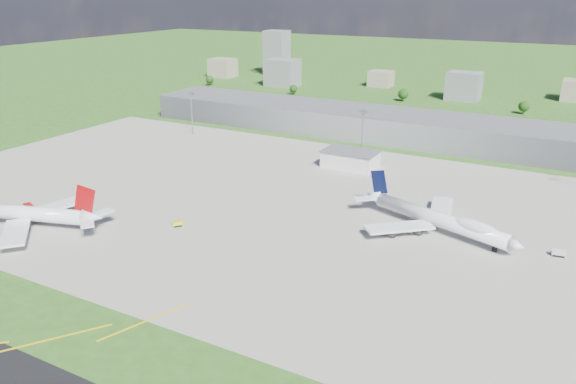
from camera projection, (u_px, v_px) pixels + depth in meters
The scene contains 21 objects.
ground at pixel (367, 142), 327.74m from camera, with size 1400.00×1400.00×0.00m, color #2C581B.
apron at pixel (294, 205), 232.48m from camera, with size 360.00×190.00×0.08m, color gray.
terminal at pixel (377, 124), 337.54m from camera, with size 300.00×42.00×15.00m, color gray.
ops_building at pixel (350, 159), 280.63m from camera, with size 26.00×16.00×8.00m, color silver.
mast_west at pixel (191, 106), 337.64m from camera, with size 3.50×2.00×25.90m.
mast_center at pixel (363, 127), 288.29m from camera, with size 3.50×2.00×25.90m.
airliner_red_twin at pixel (25, 214), 211.15m from camera, with size 64.77×49.38×18.18m.
airliner_blue_quad at pixel (440, 220), 205.67m from camera, with size 64.81×49.56×17.49m.
fire_truck at pixel (30, 209), 224.15m from camera, with size 7.81×5.33×3.28m.
tug_yellow at pixel (177, 224), 211.80m from camera, with size 4.00×4.25×1.85m.
van_white_near at pixel (412, 228), 207.27m from camera, with size 3.60×6.04×2.83m.
van_white_far at pixel (559, 253), 188.08m from camera, with size 4.53×2.52×2.28m.
bldg_far_w at pixel (223, 68), 563.60m from camera, with size 24.00×20.00×18.00m, color gray.
bldg_w at pixel (282, 73), 510.18m from camera, with size 28.00×22.00×24.00m, color slate.
bldg_cw at pixel (381, 79), 509.01m from camera, with size 20.00×18.00×14.00m, color gray.
bldg_c at pixel (464, 86), 447.00m from camera, with size 26.00×20.00×22.00m, color slate.
bldg_tall_w at pixel (277, 53), 574.19m from camera, with size 22.00×20.00×44.00m, color slate.
tree_far_w at pixel (210, 80), 514.68m from camera, with size 7.20×7.20×8.80m.
tree_w at pixel (293, 89), 470.30m from camera, with size 6.75×6.75×8.25m.
tree_c at pixel (403, 94), 441.96m from camera, with size 8.10×8.10×9.90m.
tree_e at pixel (524, 107), 397.57m from camera, with size 7.65×7.65×9.35m.
Camera 1 is at (111.14, -151.36, 85.10)m, focal length 35.00 mm.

